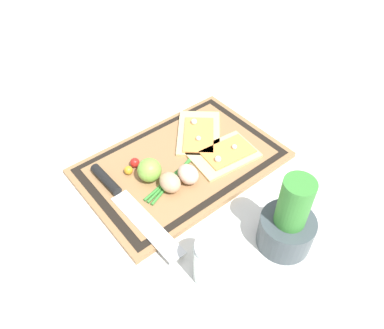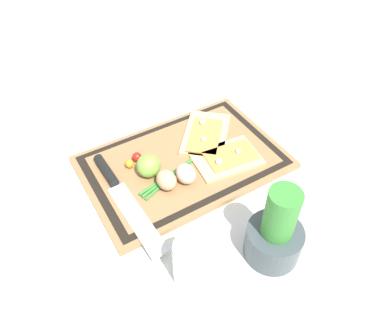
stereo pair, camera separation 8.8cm
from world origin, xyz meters
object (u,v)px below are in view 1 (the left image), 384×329
at_px(cherry_tomato_red, 135,163).
at_px(pizza_slice_near, 199,133).
at_px(egg_brown, 170,182).
at_px(herb_pot, 288,223).
at_px(pizza_slice_far, 225,154).
at_px(egg_pink, 188,174).
at_px(cherry_tomato_yellow, 128,170).
at_px(lime, 149,170).
at_px(knife, 119,194).
at_px(sauce_jar, 212,263).

bearing_deg(cherry_tomato_red, pizza_slice_near, 177.48).
height_order(egg_brown, herb_pot, herb_pot).
bearing_deg(herb_pot, pizza_slice_far, -105.12).
relative_size(egg_pink, herb_pot, 0.30).
bearing_deg(cherry_tomato_yellow, pizza_slice_far, 155.13).
bearing_deg(lime, knife, 0.26).
bearing_deg(cherry_tomato_yellow, egg_pink, 131.04).
bearing_deg(knife, egg_pink, 157.46).
relative_size(pizza_slice_near, cherry_tomato_red, 8.71).
distance_m(pizza_slice_near, pizza_slice_far, 0.10).
xyz_separation_m(pizza_slice_far, herb_pot, (0.07, 0.25, 0.04)).
height_order(pizza_slice_near, cherry_tomato_yellow, pizza_slice_near).
height_order(cherry_tomato_yellow, sauce_jar, sauce_jar).
bearing_deg(lime, egg_brown, 106.65).
height_order(knife, cherry_tomato_red, cherry_tomato_red).
xyz_separation_m(pizza_slice_far, egg_brown, (0.17, 0.00, 0.02)).
bearing_deg(pizza_slice_near, pizza_slice_far, 88.99).
distance_m(lime, sauce_jar, 0.27).
bearing_deg(cherry_tomato_yellow, cherry_tomato_red, -156.94).
relative_size(egg_brown, lime, 0.97).
height_order(cherry_tomato_yellow, herb_pot, herb_pot).
relative_size(knife, cherry_tomato_red, 13.46).
relative_size(pizza_slice_far, cherry_tomato_yellow, 8.15).
bearing_deg(pizza_slice_near, herb_pot, 78.85).
xyz_separation_m(pizza_slice_near, lime, (0.19, 0.05, 0.02)).
relative_size(pizza_slice_near, herb_pot, 1.11).
bearing_deg(egg_pink, cherry_tomato_yellow, -48.96).
bearing_deg(pizza_slice_far, cherry_tomato_red, -30.08).
bearing_deg(egg_brown, sauce_jar, 73.66).
bearing_deg(cherry_tomato_red, lime, 95.18).
bearing_deg(pizza_slice_far, pizza_slice_near, -91.01).
relative_size(lime, cherry_tomato_yellow, 2.68).
relative_size(pizza_slice_near, pizza_slice_far, 1.19).
relative_size(cherry_tomato_yellow, sauce_jar, 0.20).
height_order(egg_brown, cherry_tomato_red, egg_brown).
distance_m(egg_brown, cherry_tomato_yellow, 0.11).
bearing_deg(pizza_slice_far, egg_pink, 3.47).
distance_m(egg_brown, lime, 0.06).
bearing_deg(cherry_tomato_yellow, herb_pot, 112.85).
height_order(cherry_tomato_red, herb_pot, herb_pot).
distance_m(pizza_slice_near, sauce_jar, 0.39).
distance_m(knife, herb_pot, 0.37).
distance_m(knife, egg_pink, 0.16).
xyz_separation_m(pizza_slice_far, sauce_jar, (0.23, 0.21, 0.02)).
distance_m(egg_pink, herb_pot, 0.25).
bearing_deg(egg_brown, cherry_tomato_red, -79.00).
distance_m(cherry_tomato_red, sauce_jar, 0.33).
relative_size(egg_pink, cherry_tomato_yellow, 2.59).
height_order(knife, sauce_jar, sauce_jar).
relative_size(knife, herb_pot, 1.71).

